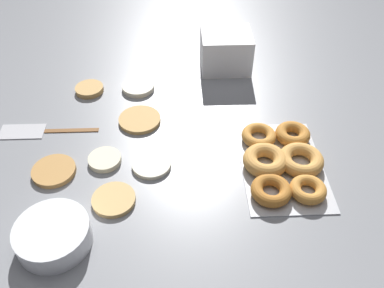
{
  "coord_description": "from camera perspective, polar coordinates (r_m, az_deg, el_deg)",
  "views": [
    {
      "loc": [
        -0.78,
        -0.06,
        0.73
      ],
      "look_at": [
        -0.05,
        -0.1,
        0.04
      ],
      "focal_mm": 38.0,
      "sensor_mm": 36.0,
      "label": 1
    }
  ],
  "objects": [
    {
      "name": "pancake_3",
      "position": [
        1.14,
        -7.35,
        3.41
      ],
      "size": [
        0.12,
        0.12,
        0.01
      ],
      "primitive_type": "cylinder",
      "color": "tan",
      "rests_on": "ground_plane"
    },
    {
      "name": "donut_tray",
      "position": [
        1.02,
        12.51,
        -2.34
      ],
      "size": [
        0.31,
        0.2,
        0.04
      ],
      "color": "silver",
      "rests_on": "ground_plane"
    },
    {
      "name": "pancake_1",
      "position": [
        1.28,
        -14.21,
        7.48
      ],
      "size": [
        0.08,
        0.08,
        0.02
      ],
      "primitive_type": "cylinder",
      "color": "tan",
      "rests_on": "ground_plane"
    },
    {
      "name": "container_stack",
      "position": [
        1.33,
        4.76,
        12.92
      ],
      "size": [
        0.14,
        0.16,
        0.12
      ],
      "color": "white",
      "rests_on": "ground_plane"
    },
    {
      "name": "pancake_0",
      "position": [
        1.04,
        -12.15,
        -2.15
      ],
      "size": [
        0.08,
        0.08,
        0.01
      ],
      "primitive_type": "cylinder",
      "color": "beige",
      "rests_on": "ground_plane"
    },
    {
      "name": "spatula",
      "position": [
        1.18,
        -21.41,
        1.7
      ],
      "size": [
        0.06,
        0.27,
        0.01
      ],
      "rotation": [
        0.0,
        0.0,
        1.56
      ],
      "color": "brown",
      "rests_on": "ground_plane"
    },
    {
      "name": "pancake_6",
      "position": [
        1.04,
        -18.82,
        -3.58
      ],
      "size": [
        0.11,
        0.11,
        0.01
      ],
      "primitive_type": "cylinder",
      "color": "#B27F42",
      "rests_on": "ground_plane"
    },
    {
      "name": "pancake_5",
      "position": [
        1.01,
        -5.71,
        -2.83
      ],
      "size": [
        0.1,
        0.1,
        0.01
      ],
      "primitive_type": "cylinder",
      "color": "silver",
      "rests_on": "ground_plane"
    },
    {
      "name": "batter_bowl",
      "position": [
        0.9,
        -18.91,
        -12.01
      ],
      "size": [
        0.15,
        0.15,
        0.05
      ],
      "color": "white",
      "rests_on": "ground_plane"
    },
    {
      "name": "pancake_4",
      "position": [
        1.26,
        -7.56,
        7.95
      ],
      "size": [
        0.1,
        0.1,
        0.01
      ],
      "primitive_type": "cylinder",
      "color": "silver",
      "rests_on": "ground_plane"
    },
    {
      "name": "pancake_2",
      "position": [
        0.95,
        -10.93,
        -7.66
      ],
      "size": [
        0.1,
        0.1,
        0.01
      ],
      "primitive_type": "cylinder",
      "color": "tan",
      "rests_on": "ground_plane"
    },
    {
      "name": "ground_plane",
      "position": [
        1.07,
        -5.24,
        -0.01
      ],
      "size": [
        3.0,
        3.0,
        0.0
      ],
      "primitive_type": "plane",
      "color": "gray"
    }
  ]
}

